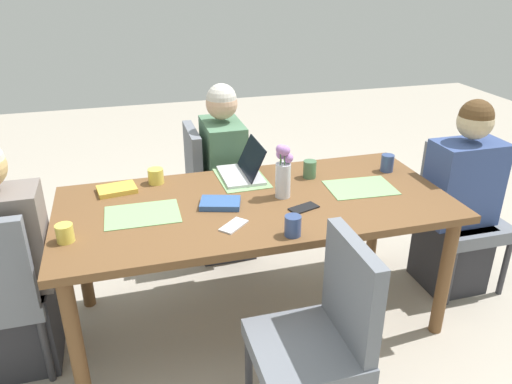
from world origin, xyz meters
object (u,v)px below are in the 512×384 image
(dining_table, at_px, (256,214))
(phone_silver, at_px, (234,226))
(flower_vase, at_px, (283,171))
(book_blue_cover, at_px, (117,189))
(book_red_cover, at_px, (220,203))
(phone_black, at_px, (304,208))
(coffee_mug_far_left, at_px, (293,226))
(person_near_left_far, at_px, (224,183))
(chair_head_left_left_mid, at_px, (459,207))
(person_head_left_left_mid, at_px, (459,209))
(laptop_near_left_far, at_px, (244,170))
(chair_near_left_far, at_px, (211,185))
(coffee_mug_near_left, at_px, (310,169))
(coffee_mug_centre_left, at_px, (387,163))
(chair_far_right_near, at_px, (322,330))
(person_head_right_left_near, at_px, (9,273))
(coffee_mug_centre_right, at_px, (65,233))
(coffee_mug_near_right, at_px, (156,176))

(dining_table, distance_m, phone_silver, 0.31)
(flower_vase, distance_m, phone_silver, 0.43)
(book_blue_cover, relative_size, phone_silver, 1.33)
(book_red_cover, relative_size, phone_black, 1.33)
(coffee_mug_far_left, bearing_deg, book_blue_cover, -42.93)
(book_red_cover, height_order, phone_silver, book_red_cover)
(person_near_left_far, xyz_separation_m, coffee_mug_far_left, (-0.07, 1.15, 0.27))
(chair_head_left_left_mid, xyz_separation_m, book_red_cover, (1.51, 0.08, 0.26))
(person_head_left_left_mid, relative_size, book_blue_cover, 5.97)
(dining_table, relative_size, laptop_near_left_far, 6.32)
(flower_vase, xyz_separation_m, book_red_cover, (0.34, 0.02, -0.13))
(chair_near_left_far, relative_size, book_red_cover, 4.50)
(flower_vase, bearing_deg, book_blue_cover, -19.52)
(coffee_mug_near_left, xyz_separation_m, phone_silver, (0.55, 0.45, -0.05))
(coffee_mug_centre_left, bearing_deg, book_blue_cover, -4.85)
(coffee_mug_near_left, relative_size, phone_silver, 0.67)
(phone_black, height_order, phone_silver, same)
(chair_far_right_near, relative_size, book_blue_cover, 4.50)
(person_head_right_left_near, xyz_separation_m, chair_far_right_near, (-1.30, 0.76, -0.03))
(book_blue_cover, distance_m, phone_silver, 0.75)
(coffee_mug_centre_right, xyz_separation_m, coffee_mug_far_left, (-0.98, 0.22, 0.01))
(coffee_mug_far_left, relative_size, phone_black, 0.64)
(person_head_right_left_near, height_order, coffee_mug_near_right, person_head_right_left_near)
(chair_head_left_left_mid, bearing_deg, person_near_left_far, -27.35)
(coffee_mug_far_left, bearing_deg, coffee_mug_near_right, -54.70)
(chair_near_left_far, xyz_separation_m, coffee_mug_centre_right, (0.84, 0.99, 0.29))
(flower_vase, relative_size, coffee_mug_far_left, 3.04)
(coffee_mug_centre_left, bearing_deg, coffee_mug_far_left, 35.74)
(chair_head_left_left_mid, bearing_deg, coffee_mug_near_left, -8.70)
(coffee_mug_near_left, height_order, coffee_mug_centre_right, coffee_mug_near_left)
(book_red_cover, bearing_deg, coffee_mug_centre_left, -152.93)
(coffee_mug_centre_left, height_order, coffee_mug_far_left, coffee_mug_centre_left)
(chair_near_left_far, height_order, person_near_left_far, person_near_left_far)
(person_head_left_left_mid, bearing_deg, chair_far_right_near, 32.22)
(dining_table, xyz_separation_m, chair_near_left_far, (0.08, -0.82, -0.17))
(chair_far_right_near, distance_m, phone_silver, 0.63)
(person_head_right_left_near, height_order, coffee_mug_centre_left, person_head_right_left_near)
(person_head_right_left_near, bearing_deg, flower_vase, -179.46)
(person_head_right_left_near, distance_m, coffee_mug_centre_right, 0.44)
(coffee_mug_far_left, bearing_deg, book_red_cover, -56.60)
(person_head_left_left_mid, xyz_separation_m, coffee_mug_near_left, (0.88, -0.22, 0.27))
(chair_near_left_far, height_order, chair_far_right_near, same)
(chair_head_left_left_mid, xyz_separation_m, flower_vase, (1.17, 0.06, 0.39))
(coffee_mug_centre_left, distance_m, coffee_mug_centre_right, 1.81)
(laptop_near_left_far, distance_m, coffee_mug_near_right, 0.49)
(flower_vase, distance_m, coffee_mug_centre_right, 1.09)
(coffee_mug_centre_left, bearing_deg, chair_far_right_near, 50.09)
(dining_table, xyz_separation_m, flower_vase, (-0.15, -0.01, 0.22))
(chair_near_left_far, bearing_deg, coffee_mug_near_left, 127.45)
(laptop_near_left_far, relative_size, coffee_mug_far_left, 3.32)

